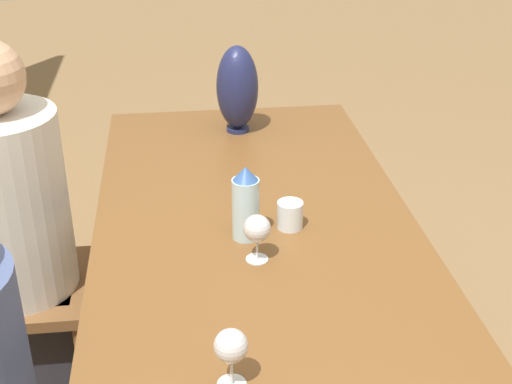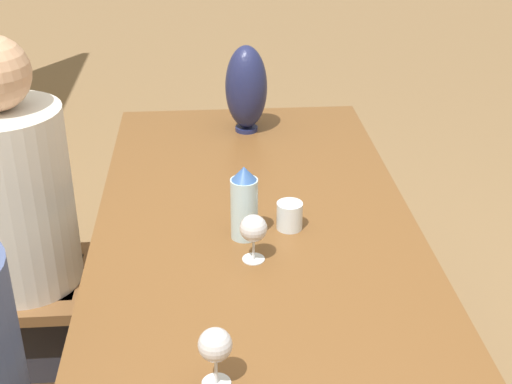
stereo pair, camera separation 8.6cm
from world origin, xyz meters
name	(u,v)px [view 2 (the right image)]	position (x,y,z in m)	size (l,w,h in m)	color
dining_table	(262,283)	(0.00, 0.00, 0.69)	(2.31, 0.95, 0.77)	brown
water_bottle	(244,203)	(0.13, 0.04, 0.87)	(0.08, 0.08, 0.22)	#ADCCD6
water_tumbler	(290,216)	(0.17, -0.09, 0.81)	(0.08, 0.08, 0.08)	silver
vase	(246,88)	(0.92, -0.02, 0.94)	(0.16, 0.16, 0.33)	#1E234C
wine_glass_1	(253,229)	(0.01, 0.02, 0.86)	(0.07, 0.07, 0.14)	silver
wine_glass_3	(215,346)	(-0.47, 0.13, 0.87)	(0.07, 0.07, 0.14)	silver
chair_far	(6,271)	(0.43, 0.82, 0.49)	(0.44, 0.44, 0.90)	brown
person_far	(22,219)	(0.43, 0.74, 0.68)	(0.37, 0.37, 1.28)	#2D2D38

